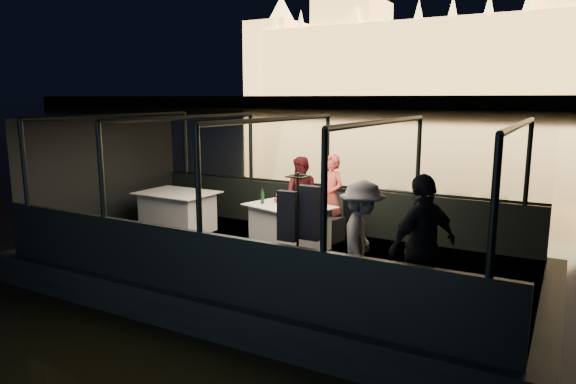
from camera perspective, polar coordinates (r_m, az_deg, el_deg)
The scene contains 29 objects.
river_water at distance 87.33m, azimuth 26.50°, elevation 7.22°, with size 500.00×500.00×0.00m, color black.
boat_hull at distance 8.88m, azimuth -1.27°, elevation -10.30°, with size 8.60×4.40×1.00m, color black.
boat_deck at distance 8.72m, azimuth -1.29°, elevation -7.35°, with size 8.00×4.00×0.04m, color black.
gunwale_port at distance 10.32m, azimuth 4.32°, elevation -1.88°, with size 8.00×0.08×0.90m, color black.
gunwale_starboard at distance 7.01m, azimuth -9.66°, elevation -7.93°, with size 8.00×0.08×0.90m, color black.
cabin_glass_port at distance 10.14m, azimuth 4.41°, elevation 4.48°, with size 8.00×0.02×1.40m, color #99B2B2, non-canonical shape.
cabin_glass_starboard at distance 6.74m, azimuth -9.96°, elevation 1.40°, with size 8.00×0.02×1.40m, color #99B2B2, non-canonical shape.
cabin_roof_glass at distance 8.32m, azimuth -1.35°, elevation 8.06°, with size 8.00×4.00×0.02m, color #99B2B2, non-canonical shape.
end_wall_fore at distance 11.00m, azimuth -19.62°, elevation 2.00°, with size 0.02×4.00×2.30m, color black, non-canonical shape.
end_wall_aft at distance 7.32m, azimuth 26.83°, elevation -2.45°, with size 0.02×4.00×2.30m, color black, non-canonical shape.
canopy_ribs at distance 8.44m, azimuth -1.32°, elevation 0.24°, with size 8.00×4.00×2.30m, color black, non-canonical shape.
embankment at distance 217.22m, azimuth 28.29°, elevation 8.57°, with size 400.00×140.00×6.00m, color #423D33.
parliament_building at distance 184.04m, azimuth 28.84°, elevation 17.20°, with size 220.00×32.00×60.00m, color #F2D18C, non-canonical shape.
dining_table_central at distance 9.18m, azimuth 0.16°, elevation -3.81°, with size 1.45×1.05×0.77m, color beige.
dining_table_aft at distance 10.53m, azimuth -12.16°, elevation -2.20°, with size 1.50×1.09×0.80m, color silver.
chair_port_left at distance 10.02m, azimuth 0.77°, elevation -2.23°, with size 0.41×0.41×0.89m, color black.
chair_port_right at distance 9.62m, azimuth 4.69°, elevation -2.80°, with size 0.42×0.42×0.90m, color black.
coat_stand at distance 6.71m, azimuth 1.08°, elevation -4.61°, with size 0.47×0.38×1.70m, color black, non-canonical shape.
person_woman_coral at distance 9.77m, azimuth 4.82°, elevation -0.80°, with size 0.58×0.38×1.60m, color #D6524D.
person_man_maroon at distance 10.01m, azimuth 1.63°, elevation -0.48°, with size 0.73×0.57×1.53m, color #441315.
passenger_stripe at distance 6.79m, azimuth 8.19°, elevation -4.97°, with size 1.04×0.58×1.60m, color silver.
passenger_dark at distance 6.39m, azimuth 14.73°, elevation -6.20°, with size 1.04×0.44×1.77m, color black.
wine_bottle at distance 9.23m, azimuth -2.85°, elevation -0.38°, with size 0.06×0.06×0.28m, color #133418.
bread_basket at distance 9.37m, azimuth -1.03°, elevation -0.89°, with size 0.18×0.18×0.07m, color brown.
amber_candle at distance 9.16m, azimuth 2.17°, elevation -1.16°, with size 0.05×0.05×0.08m, color #FDA53F.
plate_near at distance 8.87m, azimuth 2.66°, elevation -1.76°, with size 0.27×0.27×0.02m, color silver.
plate_far at distance 9.51m, azimuth -0.31°, elevation -0.92°, with size 0.22×0.22×0.01m, color white.
wine_glass_white at distance 9.27m, azimuth -1.20°, elevation -0.66°, with size 0.06×0.06×0.17m, color silver, non-canonical shape.
wine_glass_red at distance 9.23m, azimuth 3.19°, elevation -0.73°, with size 0.06×0.06×0.18m, color silver, non-canonical shape.
Camera 1 is at (4.21, -7.17, 3.13)m, focal length 32.00 mm.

